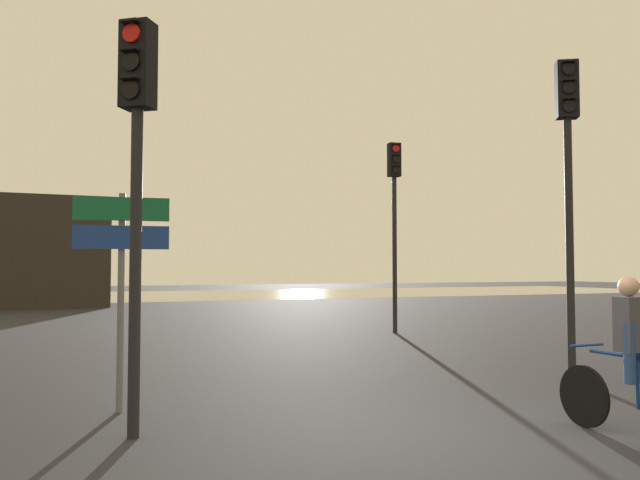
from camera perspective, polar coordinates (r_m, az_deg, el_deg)
ground_plane at (r=6.48m, az=13.30°, el=-17.76°), size 120.00×120.00×0.00m
water_strip at (r=40.77m, az=-17.09°, el=-4.91°), size 80.00×16.00×0.01m
traffic_light_far_right at (r=16.77m, az=6.82°, el=3.48°), size 0.35×0.37×5.06m
traffic_light_near_right at (r=10.49m, az=21.75°, el=6.92°), size 0.40×0.42×4.94m
traffic_light_near_left at (r=6.71m, az=-16.41°, el=8.28°), size 0.40×0.42×4.24m
direction_sign_post at (r=7.79m, az=-17.71°, el=-1.80°), size 1.10×0.18×2.60m
cyclist at (r=6.98m, az=26.45°, el=-9.59°), size 0.46×1.71×1.62m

